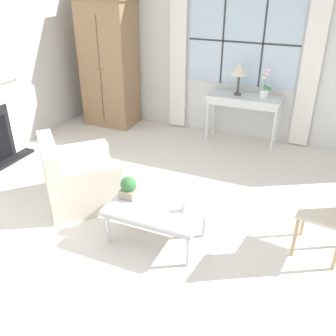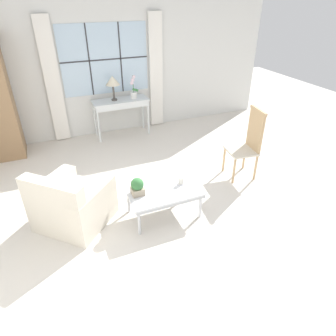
{
  "view_description": "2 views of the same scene",
  "coord_description": "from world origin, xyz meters",
  "views": [
    {
      "loc": [
        1.31,
        -2.9,
        2.49
      ],
      "look_at": [
        -0.07,
        0.28,
        0.64
      ],
      "focal_mm": 40.0,
      "sensor_mm": 36.0,
      "label": 1
    },
    {
      "loc": [
        -1.23,
        -3.13,
        2.68
      ],
      "look_at": [
        0.14,
        0.13,
        0.58
      ],
      "focal_mm": 32.0,
      "sensor_mm": 36.0,
      "label": 2
    }
  ],
  "objects": [
    {
      "name": "ground_plane",
      "position": [
        0.0,
        0.0,
        0.0
      ],
      "size": [
        14.0,
        14.0,
        0.0
      ],
      "primitive_type": "plane",
      "color": "silver"
    },
    {
      "name": "wall_back_windowed",
      "position": [
        0.0,
        3.02,
        1.39
      ],
      "size": [
        7.2,
        0.14,
        2.8
      ],
      "color": "silver",
      "rests_on": "ground_plane"
    },
    {
      "name": "armoire",
      "position": [
        -2.19,
        2.65,
        1.07
      ],
      "size": [
        0.94,
        0.65,
        2.13
      ],
      "color": "#93704C",
      "rests_on": "ground_plane"
    },
    {
      "name": "console_table",
      "position": [
        0.17,
        2.72,
        0.68
      ],
      "size": [
        1.13,
        0.45,
        0.77
      ],
      "color": "silver",
      "rests_on": "ground_plane"
    },
    {
      "name": "table_lamp",
      "position": [
        0.05,
        2.73,
        1.15
      ],
      "size": [
        0.28,
        0.28,
        0.49
      ],
      "color": "#4C4742",
      "rests_on": "console_table"
    },
    {
      "name": "potted_orchid",
      "position": [
        0.46,
        2.71,
        0.94
      ],
      "size": [
        0.17,
        0.13,
        0.46
      ],
      "color": "white",
      "rests_on": "console_table"
    },
    {
      "name": "armchair_upholstered",
      "position": [
        -1.18,
        0.2,
        0.29
      ],
      "size": [
        1.15,
        1.15,
        0.82
      ],
      "color": "beige",
      "rests_on": "ground_plane"
    },
    {
      "name": "coffee_table",
      "position": [
        -0.03,
        -0.11,
        0.36
      ],
      "size": [
        0.96,
        0.58,
        0.4
      ],
      "color": "silver",
      "rests_on": "ground_plane"
    },
    {
      "name": "potted_plant_small",
      "position": [
        -0.37,
        -0.05,
        0.52
      ],
      "size": [
        0.17,
        0.17,
        0.24
      ],
      "color": "tan",
      "rests_on": "coffee_table"
    },
    {
      "name": "pillar_candle",
      "position": [
        0.25,
        -0.05,
        0.45
      ],
      "size": [
        0.09,
        0.09,
        0.12
      ],
      "color": "silver",
      "rests_on": "coffee_table"
    }
  ]
}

